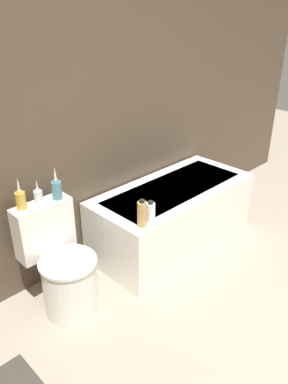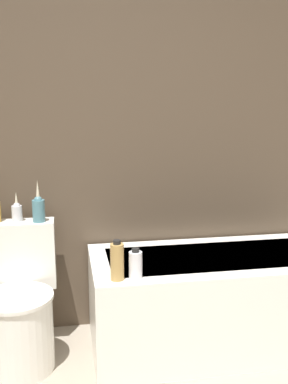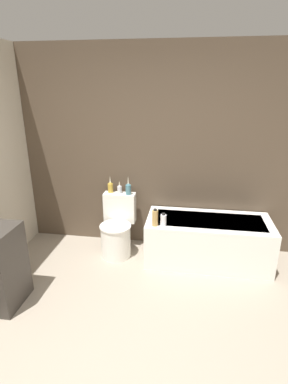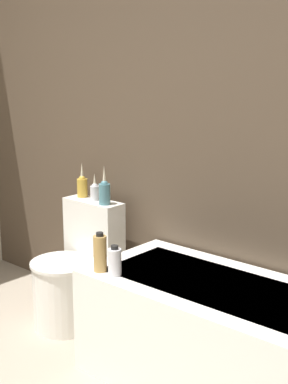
{
  "view_description": "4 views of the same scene",
  "coord_description": "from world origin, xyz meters",
  "px_view_note": "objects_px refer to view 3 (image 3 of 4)",
  "views": [
    {
      "loc": [
        -1.45,
        -0.06,
        1.98
      ],
      "look_at": [
        0.18,
        1.6,
        0.81
      ],
      "focal_mm": 35.0,
      "sensor_mm": 36.0,
      "label": 1
    },
    {
      "loc": [
        -0.1,
        -0.55,
        1.46
      ],
      "look_at": [
        0.28,
        1.59,
        1.01
      ],
      "focal_mm": 42.0,
      "sensor_mm": 36.0,
      "label": 2
    },
    {
      "loc": [
        0.5,
        -1.55,
        2.11
      ],
      "look_at": [
        0.01,
        1.58,
        0.97
      ],
      "focal_mm": 28.0,
      "sensor_mm": 36.0,
      "label": 3
    },
    {
      "loc": [
        2.03,
        -0.23,
        1.59
      ],
      "look_at": [
        0.38,
        1.65,
        1.01
      ],
      "focal_mm": 50.0,
      "sensor_mm": 36.0,
      "label": 4
    }
  ],
  "objects_px": {
    "shampoo_bottle_short": "(163,220)",
    "toilet": "(117,231)",
    "bathtub": "(207,240)",
    "vase_gold": "(110,187)",
    "vase_bronze": "(128,188)",
    "vase_silver": "(120,189)",
    "shampoo_bottle_tall": "(155,218)"
  },
  "relations": [
    {
      "from": "vase_bronze",
      "to": "shampoo_bottle_tall",
      "type": "distance_m",
      "value": 0.62
    },
    {
      "from": "bathtub",
      "to": "vase_gold",
      "type": "height_order",
      "value": "vase_gold"
    },
    {
      "from": "vase_silver",
      "to": "shampoo_bottle_short",
      "type": "bearing_deg",
      "value": -36.47
    },
    {
      "from": "bathtub",
      "to": "vase_silver",
      "type": "relative_size",
      "value": 8.69
    },
    {
      "from": "bathtub",
      "to": "vase_gold",
      "type": "xyz_separation_m",
      "value": [
        -1.28,
        0.22,
        0.56
      ]
    },
    {
      "from": "vase_gold",
      "to": "shampoo_bottle_tall",
      "type": "height_order",
      "value": "vase_gold"
    },
    {
      "from": "toilet",
      "to": "shampoo_bottle_tall",
      "type": "xyz_separation_m",
      "value": [
        0.53,
        -0.26,
        0.34
      ]
    },
    {
      "from": "toilet",
      "to": "vase_gold",
      "type": "relative_size",
      "value": 3.36
    },
    {
      "from": "bathtub",
      "to": "vase_bronze",
      "type": "relative_size",
      "value": 6.16
    },
    {
      "from": "vase_gold",
      "to": "shampoo_bottle_short",
      "type": "bearing_deg",
      "value": -32.0
    },
    {
      "from": "vase_silver",
      "to": "vase_bronze",
      "type": "distance_m",
      "value": 0.13
    },
    {
      "from": "vase_gold",
      "to": "vase_bronze",
      "type": "height_order",
      "value": "vase_bronze"
    },
    {
      "from": "toilet",
      "to": "shampoo_bottle_short",
      "type": "relative_size",
      "value": 4.83
    },
    {
      "from": "toilet",
      "to": "shampoo_bottle_short",
      "type": "height_order",
      "value": "toilet"
    },
    {
      "from": "bathtub",
      "to": "vase_bronze",
      "type": "distance_m",
      "value": 1.19
    },
    {
      "from": "shampoo_bottle_short",
      "to": "toilet",
      "type": "bearing_deg",
      "value": 157.77
    },
    {
      "from": "bathtub",
      "to": "shampoo_bottle_tall",
      "type": "height_order",
      "value": "shampoo_bottle_tall"
    },
    {
      "from": "vase_silver",
      "to": "vase_bronze",
      "type": "xyz_separation_m",
      "value": [
        0.12,
        -0.04,
        0.02
      ]
    },
    {
      "from": "vase_silver",
      "to": "shampoo_bottle_short",
      "type": "xyz_separation_m",
      "value": [
        0.62,
        -0.46,
        -0.19
      ]
    },
    {
      "from": "vase_silver",
      "to": "vase_bronze",
      "type": "relative_size",
      "value": 0.71
    },
    {
      "from": "vase_bronze",
      "to": "vase_silver",
      "type": "bearing_deg",
      "value": 163.81
    },
    {
      "from": "shampoo_bottle_tall",
      "to": "shampoo_bottle_short",
      "type": "relative_size",
      "value": 1.32
    },
    {
      "from": "vase_gold",
      "to": "vase_bronze",
      "type": "distance_m",
      "value": 0.25
    },
    {
      "from": "shampoo_bottle_short",
      "to": "vase_bronze",
      "type": "bearing_deg",
      "value": 139.58
    },
    {
      "from": "bathtub",
      "to": "shampoo_bottle_tall",
      "type": "xyz_separation_m",
      "value": [
        -0.63,
        -0.25,
        0.37
      ]
    },
    {
      "from": "shampoo_bottle_tall",
      "to": "vase_bronze",
      "type": "bearing_deg",
      "value": 132.83
    },
    {
      "from": "vase_bronze",
      "to": "shampoo_bottle_short",
      "type": "distance_m",
      "value": 0.69
    },
    {
      "from": "toilet",
      "to": "vase_silver",
      "type": "xyz_separation_m",
      "value": [
        -0.0,
        0.21,
        0.51
      ]
    },
    {
      "from": "bathtub",
      "to": "vase_bronze",
      "type": "xyz_separation_m",
      "value": [
        -1.03,
        0.18,
        0.56
      ]
    },
    {
      "from": "vase_gold",
      "to": "shampoo_bottle_tall",
      "type": "xyz_separation_m",
      "value": [
        0.65,
        -0.48,
        -0.19
      ]
    },
    {
      "from": "bathtub",
      "to": "shampoo_bottle_short",
      "type": "xyz_separation_m",
      "value": [
        -0.54,
        -0.24,
        0.35
      ]
    },
    {
      "from": "toilet",
      "to": "vase_bronze",
      "type": "xyz_separation_m",
      "value": [
        0.12,
        0.17,
        0.53
      ]
    }
  ]
}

